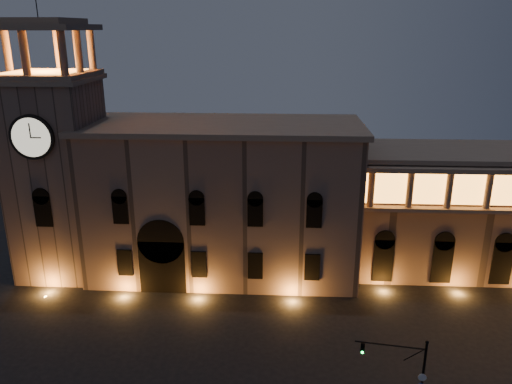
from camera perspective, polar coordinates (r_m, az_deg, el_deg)
government_building at (r=57.10m, az=-3.85°, el=-0.87°), size 30.80×12.80×17.60m
clock_tower at (r=60.17m, az=-21.75°, el=2.56°), size 9.80×9.80×32.40m
traffic_light at (r=39.37m, az=17.15°, el=-19.77°), size 5.09×1.05×7.03m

